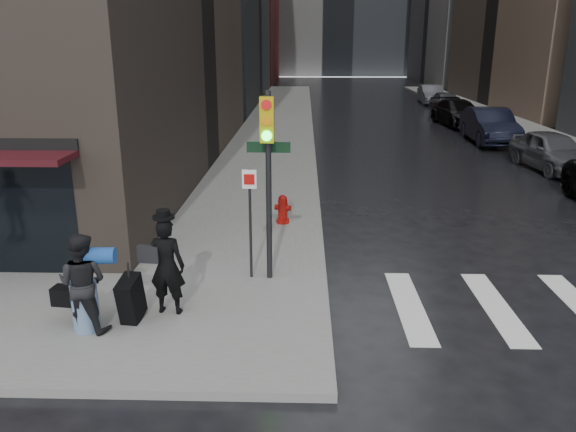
{
  "coord_description": "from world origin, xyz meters",
  "views": [
    {
      "loc": [
        1.52,
        -8.53,
        4.71
      ],
      "look_at": [
        1.2,
        2.37,
        1.3
      ],
      "focal_mm": 35.0,
      "sensor_mm": 36.0,
      "label": 1
    }
  ],
  "objects_px": {
    "man_overcoat": "(159,271)",
    "parked_car_3": "(458,113)",
    "parked_car_2": "(490,126)",
    "parked_car_4": "(446,102)",
    "parked_car_1": "(552,151)",
    "parked_car_5": "(431,94)",
    "traffic_light": "(266,162)",
    "man_jeans": "(83,283)",
    "fire_hydrant": "(283,210)"
  },
  "relations": [
    {
      "from": "parked_car_5",
      "to": "parked_car_3",
      "type": "bearing_deg",
      "value": -91.94
    },
    {
      "from": "traffic_light",
      "to": "parked_car_2",
      "type": "xyz_separation_m",
      "value": [
        9.6,
        16.84,
        -1.71
      ]
    },
    {
      "from": "parked_car_4",
      "to": "man_jeans",
      "type": "bearing_deg",
      "value": -112.52
    },
    {
      "from": "man_jeans",
      "to": "traffic_light",
      "type": "xyz_separation_m",
      "value": [
        2.85,
        2.14,
        1.55
      ]
    },
    {
      "from": "parked_car_1",
      "to": "parked_car_5",
      "type": "xyz_separation_m",
      "value": [
        0.49,
        23.65,
        -0.01
      ]
    },
    {
      "from": "man_jeans",
      "to": "parked_car_4",
      "type": "bearing_deg",
      "value": -105.73
    },
    {
      "from": "parked_car_1",
      "to": "parked_car_2",
      "type": "distance_m",
      "value": 5.93
    },
    {
      "from": "parked_car_3",
      "to": "parked_car_4",
      "type": "distance_m",
      "value": 5.96
    },
    {
      "from": "traffic_light",
      "to": "parked_car_3",
      "type": "relative_size",
      "value": 0.73
    },
    {
      "from": "parked_car_3",
      "to": "parked_car_5",
      "type": "distance_m",
      "value": 11.86
    },
    {
      "from": "man_overcoat",
      "to": "parked_car_5",
      "type": "xyz_separation_m",
      "value": [
        12.32,
        36.13,
        -0.22
      ]
    },
    {
      "from": "man_jeans",
      "to": "parked_car_4",
      "type": "distance_m",
      "value": 33.52
    },
    {
      "from": "man_jeans",
      "to": "parked_car_1",
      "type": "height_order",
      "value": "man_jeans"
    },
    {
      "from": "man_overcoat",
      "to": "parked_car_3",
      "type": "xyz_separation_m",
      "value": [
        11.39,
        24.31,
        -0.22
      ]
    },
    {
      "from": "parked_car_4",
      "to": "traffic_light",
      "type": "bearing_deg",
      "value": -109.19
    },
    {
      "from": "traffic_light",
      "to": "parked_car_1",
      "type": "xyz_separation_m",
      "value": [
        10.09,
        10.93,
        -1.8
      ]
    },
    {
      "from": "man_overcoat",
      "to": "traffic_light",
      "type": "relative_size",
      "value": 0.52
    },
    {
      "from": "parked_car_2",
      "to": "parked_car_4",
      "type": "bearing_deg",
      "value": 87.97
    },
    {
      "from": "man_overcoat",
      "to": "man_jeans",
      "type": "relative_size",
      "value": 1.14
    },
    {
      "from": "man_overcoat",
      "to": "parked_car_1",
      "type": "distance_m",
      "value": 17.2
    },
    {
      "from": "man_jeans",
      "to": "fire_hydrant",
      "type": "xyz_separation_m",
      "value": [
        3.01,
        5.78,
        -0.5
      ]
    },
    {
      "from": "parked_car_2",
      "to": "parked_car_5",
      "type": "xyz_separation_m",
      "value": [
        0.98,
        17.74,
        -0.1
      ]
    },
    {
      "from": "man_jeans",
      "to": "parked_car_2",
      "type": "xyz_separation_m",
      "value": [
        12.45,
        18.98,
        -0.16
      ]
    },
    {
      "from": "fire_hydrant",
      "to": "parked_car_5",
      "type": "relative_size",
      "value": 0.17
    },
    {
      "from": "man_overcoat",
      "to": "parked_car_4",
      "type": "distance_m",
      "value": 32.56
    },
    {
      "from": "traffic_light",
      "to": "parked_car_4",
      "type": "bearing_deg",
      "value": 71.75
    },
    {
      "from": "traffic_light",
      "to": "parked_car_3",
      "type": "bearing_deg",
      "value": 68.67
    },
    {
      "from": "parked_car_2",
      "to": "parked_car_5",
      "type": "relative_size",
      "value": 1.14
    },
    {
      "from": "fire_hydrant",
      "to": "man_jeans",
      "type": "bearing_deg",
      "value": -117.54
    },
    {
      "from": "man_jeans",
      "to": "parked_car_3",
      "type": "distance_m",
      "value": 27.85
    },
    {
      "from": "fire_hydrant",
      "to": "parked_car_3",
      "type": "xyz_separation_m",
      "value": [
        9.48,
        19.12,
        0.24
      ]
    },
    {
      "from": "parked_car_2",
      "to": "man_jeans",
      "type": "bearing_deg",
      "value": -121.54
    },
    {
      "from": "fire_hydrant",
      "to": "parked_car_1",
      "type": "height_order",
      "value": "parked_car_1"
    },
    {
      "from": "fire_hydrant",
      "to": "parked_car_2",
      "type": "bearing_deg",
      "value": 54.46
    },
    {
      "from": "fire_hydrant",
      "to": "parked_car_2",
      "type": "distance_m",
      "value": 16.23
    },
    {
      "from": "traffic_light",
      "to": "parked_car_5",
      "type": "distance_m",
      "value": 36.21
    },
    {
      "from": "man_overcoat",
      "to": "parked_car_1",
      "type": "xyz_separation_m",
      "value": [
        11.84,
        12.48,
        -0.21
      ]
    },
    {
      "from": "man_jeans",
      "to": "parked_car_2",
      "type": "relative_size",
      "value": 0.33
    },
    {
      "from": "man_jeans",
      "to": "traffic_light",
      "type": "bearing_deg",
      "value": -135.58
    },
    {
      "from": "parked_car_1",
      "to": "fire_hydrant",
      "type": "bearing_deg",
      "value": -149.12
    },
    {
      "from": "fire_hydrant",
      "to": "parked_car_5",
      "type": "height_order",
      "value": "parked_car_5"
    },
    {
      "from": "parked_car_1",
      "to": "parked_car_2",
      "type": "height_order",
      "value": "parked_car_2"
    },
    {
      "from": "parked_car_4",
      "to": "parked_car_5",
      "type": "distance_m",
      "value": 5.92
    },
    {
      "from": "parked_car_1",
      "to": "parked_car_5",
      "type": "bearing_deg",
      "value": 83.41
    },
    {
      "from": "parked_car_2",
      "to": "traffic_light",
      "type": "bearing_deg",
      "value": -117.97
    },
    {
      "from": "man_jeans",
      "to": "parked_car_4",
      "type": "height_order",
      "value": "man_jeans"
    },
    {
      "from": "traffic_light",
      "to": "parked_car_4",
      "type": "height_order",
      "value": "traffic_light"
    },
    {
      "from": "parked_car_1",
      "to": "parked_car_3",
      "type": "bearing_deg",
      "value": 86.74
    },
    {
      "from": "man_overcoat",
      "to": "parked_car_3",
      "type": "distance_m",
      "value": 26.84
    },
    {
      "from": "man_overcoat",
      "to": "man_jeans",
      "type": "xyz_separation_m",
      "value": [
        -1.1,
        -0.59,
        0.04
      ]
    }
  ]
}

